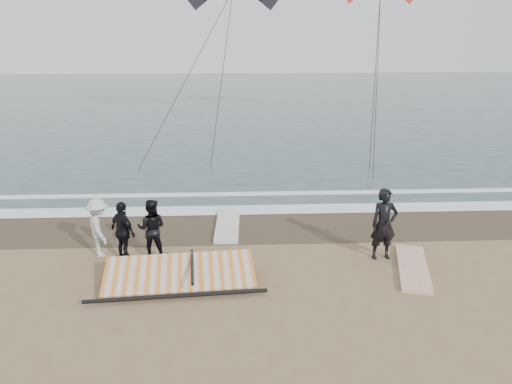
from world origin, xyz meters
TOP-DOWN VIEW (x-y plane):
  - ground at (0.00, 0.00)m, footprint 120.00×120.00m
  - sea at (0.00, 33.00)m, footprint 120.00×54.00m
  - wet_sand at (0.00, 4.50)m, footprint 120.00×2.80m
  - foam_near at (0.00, 5.90)m, footprint 120.00×0.90m
  - foam_far at (0.00, 7.60)m, footprint 120.00×0.45m
  - man_main at (2.01, 2.12)m, footprint 0.74×0.52m
  - board_white at (2.61, 1.41)m, footprint 1.33×2.65m
  - board_cream at (-2.09, 4.46)m, footprint 0.78×2.64m
  - trio_cluster at (-4.82, 2.50)m, footprint 2.30×1.36m
  - sail_rig at (-3.25, 1.09)m, footprint 4.09×1.98m

SIDE VIEW (x-z plane):
  - ground at x=0.00m, z-range 0.00..0.00m
  - wet_sand at x=0.00m, z-range 0.00..0.01m
  - sea at x=0.00m, z-range 0.00..0.02m
  - foam_near at x=0.00m, z-range 0.02..0.03m
  - foam_far at x=0.00m, z-range 0.02..0.03m
  - board_white at x=2.61m, z-range 0.00..0.10m
  - board_cream at x=-2.09m, z-range 0.00..0.11m
  - sail_rig at x=-3.25m, z-range -0.05..0.44m
  - trio_cluster at x=-4.82m, z-range -0.01..1.61m
  - man_main at x=2.01m, z-range 0.00..1.92m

